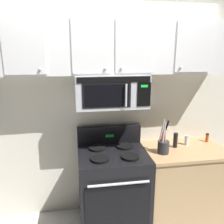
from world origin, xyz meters
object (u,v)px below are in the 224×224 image
over_range_microwave (111,90)px  utensil_crock_charcoal (163,145)px  stove_range (113,188)px  salt_shaker (187,140)px  spice_jar (207,138)px  pepper_mill (175,140)px

over_range_microwave → utensil_crock_charcoal: size_ratio=1.99×
stove_range → utensil_crock_charcoal: size_ratio=2.94×
stove_range → salt_shaker: bearing=5.8°
salt_shaker → spice_jar: 0.30m
utensil_crock_charcoal → salt_shaker: 0.40m
pepper_mill → spice_jar: 0.47m
over_range_microwave → pepper_mill: over_range_microwave is taller
salt_shaker → pepper_mill: size_ratio=0.67×
stove_range → pepper_mill: size_ratio=6.49×
salt_shaker → spice_jar: salt_shaker is taller
stove_range → over_range_microwave: size_ratio=1.47×
stove_range → spice_jar: stove_range is taller
spice_jar → stove_range: bearing=-173.2°
utensil_crock_charcoal → salt_shaker: bearing=26.0°
utensil_crock_charcoal → spice_jar: (0.65, 0.23, -0.04)m
salt_shaker → utensil_crock_charcoal: bearing=-154.0°
pepper_mill → spice_jar: (0.46, 0.10, -0.03)m
salt_shaker → stove_range: bearing=-174.2°
pepper_mill → over_range_microwave: bearing=174.6°
stove_range → utensil_crock_charcoal: (0.54, -0.08, 0.52)m
over_range_microwave → salt_shaker: over_range_microwave is taller
stove_range → salt_shaker: 1.03m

